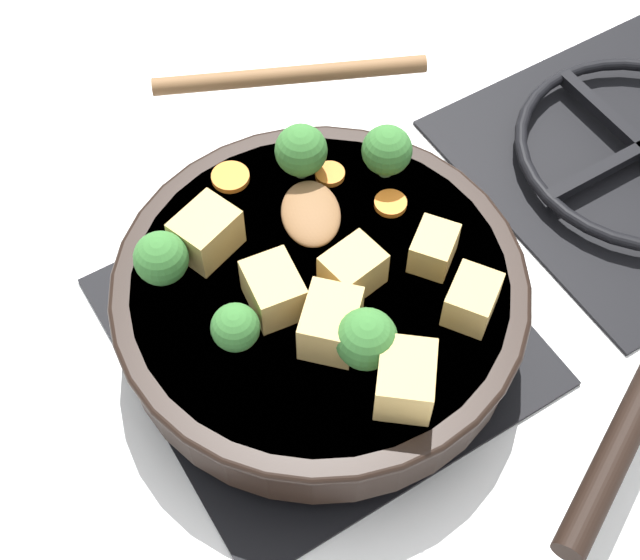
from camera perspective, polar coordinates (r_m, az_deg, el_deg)
name	(u,v)px	position (r m, az deg, el deg)	size (l,w,h in m)	color
ground_plane	(320,332)	(0.76, 0.00, -3.32)	(2.40, 2.40, 0.00)	white
front_burner_grate	(320,324)	(0.75, 0.00, -2.86)	(0.31, 0.31, 0.03)	black
rear_burner_grate	(640,154)	(0.91, 19.79, 7.58)	(0.31, 0.31, 0.03)	black
skillet_pan	(323,297)	(0.71, 0.17, -1.12)	(0.44, 0.36, 0.05)	black
wooden_spoon	(298,129)	(0.78, -1.39, 9.62)	(0.24, 0.23, 0.02)	brown
tofu_cube_center_large	(353,270)	(0.68, 2.11, 0.65)	(0.04, 0.03, 0.03)	tan
tofu_cube_near_handle	(434,248)	(0.69, 7.28, 2.02)	(0.04, 0.03, 0.03)	tan
tofu_cube_east_chunk	(273,289)	(0.66, -3.02, -0.60)	(0.05, 0.04, 0.04)	tan
tofu_cube_west_chunk	(401,382)	(0.63, 5.18, -6.54)	(0.05, 0.04, 0.04)	tan
tofu_cube_back_piece	(472,300)	(0.67, 9.71, -1.24)	(0.04, 0.03, 0.03)	tan
tofu_cube_front_piece	(206,233)	(0.70, -7.28, 3.00)	(0.05, 0.04, 0.04)	tan
tofu_cube_mid_small	(331,323)	(0.65, 0.69, -2.79)	(0.05, 0.04, 0.04)	tan
broccoli_floret_near_spoon	(301,151)	(0.73, -1.22, 8.28)	(0.04, 0.04, 0.05)	#709956
broccoli_floret_center_top	(161,259)	(0.68, -10.13, 1.35)	(0.04, 0.04, 0.05)	#709956
broccoli_floret_east_rim	(387,151)	(0.74, 4.31, 8.26)	(0.04, 0.04, 0.05)	#709956
broccoli_floret_west_rim	(235,328)	(0.64, -5.43, -3.07)	(0.04, 0.04, 0.04)	#709956
broccoli_floret_north_edge	(366,339)	(0.63, 2.98, -3.82)	(0.05, 0.05, 0.05)	#709956
carrot_slice_orange_thin	(330,174)	(0.75, 0.64, 6.80)	(0.03, 0.03, 0.01)	orange
carrot_slice_near_center	(230,177)	(0.75, -5.75, 6.57)	(0.03, 0.03, 0.01)	orange
carrot_slice_edge_slice	(390,203)	(0.73, 4.53, 4.91)	(0.03, 0.03, 0.01)	orange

